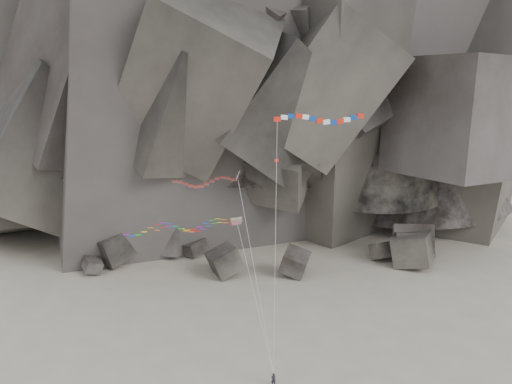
{
  "coord_description": "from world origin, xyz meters",
  "views": [
    {
      "loc": [
        0.27,
        -54.2,
        34.8
      ],
      "look_at": [
        1.52,
        6.0,
        20.73
      ],
      "focal_mm": 35.0,
      "sensor_mm": 36.0,
      "label": 1
    }
  ],
  "objects_px": {
    "delta_kite": "(202,182)",
    "parafoil_kite": "(177,227)",
    "banner_kite": "(319,120)",
    "pennant_kite": "(276,212)",
    "kite_flyer": "(273,379)"
  },
  "relations": [
    {
      "from": "delta_kite",
      "to": "banner_kite",
      "type": "xyz_separation_m",
      "value": [
        13.24,
        -2.78,
        7.44
      ]
    },
    {
      "from": "delta_kite",
      "to": "parafoil_kite",
      "type": "relative_size",
      "value": 1.26
    },
    {
      "from": "banner_kite",
      "to": "pennant_kite",
      "type": "distance_m",
      "value": 11.74
    },
    {
      "from": "kite_flyer",
      "to": "pennant_kite",
      "type": "height_order",
      "value": "pennant_kite"
    },
    {
      "from": "banner_kite",
      "to": "parafoil_kite",
      "type": "height_order",
      "value": "banner_kite"
    },
    {
      "from": "kite_flyer",
      "to": "pennant_kite",
      "type": "bearing_deg",
      "value": -102.58
    },
    {
      "from": "kite_flyer",
      "to": "delta_kite",
      "type": "height_order",
      "value": "delta_kite"
    },
    {
      "from": "delta_kite",
      "to": "kite_flyer",
      "type": "bearing_deg",
      "value": -41.03
    },
    {
      "from": "delta_kite",
      "to": "pennant_kite",
      "type": "height_order",
      "value": "pennant_kite"
    },
    {
      "from": "delta_kite",
      "to": "banner_kite",
      "type": "bearing_deg",
      "value": -12.66
    },
    {
      "from": "parafoil_kite",
      "to": "pennant_kite",
      "type": "xyz_separation_m",
      "value": [
        11.15,
        2.91,
        0.85
      ]
    },
    {
      "from": "kite_flyer",
      "to": "delta_kite",
      "type": "xyz_separation_m",
      "value": [
        -8.26,
        6.98,
        21.68
      ]
    },
    {
      "from": "parafoil_kite",
      "to": "pennant_kite",
      "type": "bearing_deg",
      "value": 6.8
    },
    {
      "from": "kite_flyer",
      "to": "delta_kite",
      "type": "bearing_deg",
      "value": -48.49
    },
    {
      "from": "banner_kite",
      "to": "delta_kite",
      "type": "bearing_deg",
      "value": 163.42
    }
  ]
}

